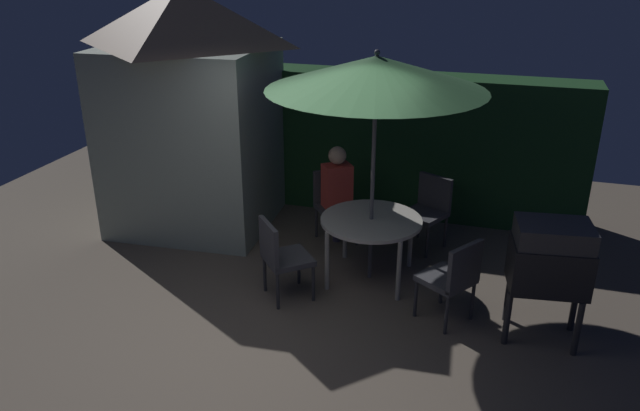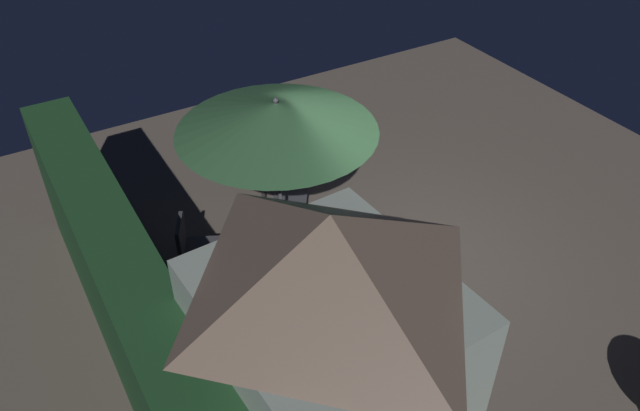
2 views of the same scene
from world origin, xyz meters
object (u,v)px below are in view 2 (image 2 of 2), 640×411
bbq_grill (264,140)px  chair_far_side (364,261)px  person_in_red (244,279)px  patio_table (282,233)px  patio_umbrella (276,117)px  chair_toward_house (193,246)px  chair_toward_hedge (291,188)px  chair_near_shed (242,300)px  garden_shed (328,358)px

bbq_grill → chair_far_side: 2.65m
bbq_grill → person_in_red: 2.84m
patio_table → patio_umbrella: patio_umbrella is taller
patio_umbrella → chair_toward_house: 2.13m
chair_far_side → chair_toward_hedge: 1.78m
patio_umbrella → chair_toward_hedge: size_ratio=2.84×
chair_near_shed → chair_far_side: 1.58m
chair_near_shed → person_in_red: (0.05, -0.07, 0.26)m
bbq_grill → chair_toward_hedge: size_ratio=1.33×
chair_near_shed → person_in_red: size_ratio=0.71×
patio_table → chair_toward_house: chair_toward_house is taller
patio_table → chair_toward_hedge: (0.97, -0.65, -0.14)m
patio_table → patio_umbrella: 1.66m
chair_far_side → patio_umbrella: bearing=40.9°
patio_umbrella → bbq_grill: patio_umbrella is taller
garden_shed → chair_far_side: (1.77, -1.59, -1.06)m
chair_near_shed → chair_far_side: size_ratio=1.00×
patio_table → chair_toward_house: (0.51, 1.00, -0.14)m
garden_shed → bbq_grill: garden_shed is taller
patio_table → chair_near_shed: 1.10m
garden_shed → person_in_red: garden_shed is taller
chair_toward_house → patio_table: bearing=-116.9°
bbq_grill → chair_toward_house: bearing=128.1°
patio_umbrella → patio_table: bearing=53.1°
garden_shed → chair_near_shed: (1.92, -0.02, -1.06)m
chair_toward_house → person_in_red: (-1.12, -0.20, 0.26)m
patio_umbrella → chair_toward_hedge: patio_umbrella is taller
bbq_grill → chair_toward_house: bbq_grill is taller
bbq_grill → chair_far_side: bbq_grill is taller
bbq_grill → person_in_red: bearing=148.8°
chair_far_side → chair_toward_hedge: size_ratio=1.00×
garden_shed → chair_near_shed: garden_shed is taller
chair_far_side → chair_toward_hedge: (1.78, 0.05, 0.00)m
patio_table → chair_far_side: chair_far_side is taller
person_in_red → chair_near_shed: bearing=127.3°
chair_toward_house → person_in_red: size_ratio=0.71×
garden_shed → patio_umbrella: size_ratio=1.21×
bbq_grill → chair_near_shed: (-2.48, 1.54, -0.33)m
patio_umbrella → person_in_red: (-0.61, 0.80, -1.54)m
garden_shed → chair_toward_house: (3.09, 0.12, -1.06)m
patio_table → chair_toward_house: 1.13m
patio_table → chair_toward_house: bearing=63.1°
garden_shed → person_in_red: 2.13m
patio_umbrella → bbq_grill: bearing=-20.2°
garden_shed → chair_toward_house: size_ratio=3.43×
bbq_grill → patio_table: bearing=159.8°
chair_toward_hedge → patio_table: bearing=146.0°
patio_table → bbq_grill: size_ratio=0.93×
chair_near_shed → chair_toward_house: same height
patio_table → chair_near_shed: (-0.66, 0.87, -0.14)m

